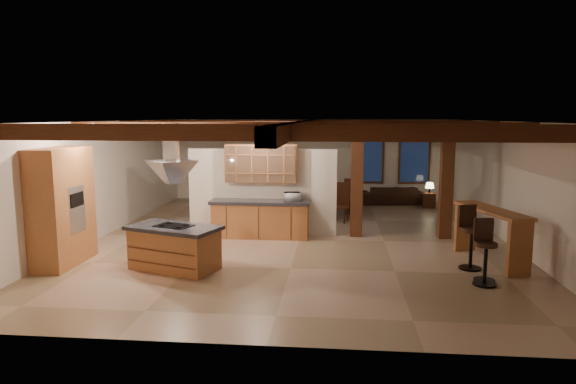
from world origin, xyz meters
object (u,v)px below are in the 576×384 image
object	(u,v)px
dining_table	(325,206)
sofa	(392,195)
bar_counter	(491,226)
kitchen_island	(174,247)

from	to	relation	value
dining_table	sofa	world-z (taller)	dining_table
dining_table	bar_counter	bearing A→B (deg)	-62.12
kitchen_island	sofa	size ratio (longest dim) A/B	0.96
bar_counter	dining_table	bearing A→B (deg)	127.12
sofa	dining_table	bearing A→B (deg)	40.18
kitchen_island	bar_counter	xyz separation A→B (m)	(6.38, 1.08, 0.32)
dining_table	bar_counter	size ratio (longest dim) A/B	0.83
sofa	bar_counter	world-z (taller)	bar_counter
dining_table	sofa	distance (m)	3.36
kitchen_island	bar_counter	world-z (taller)	bar_counter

